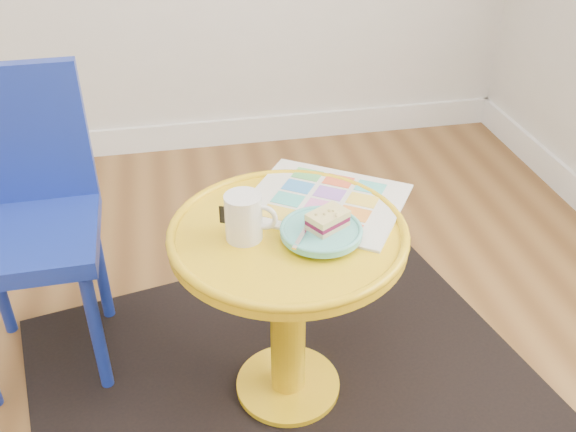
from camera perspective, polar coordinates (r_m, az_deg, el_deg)
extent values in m
cube|color=white|center=(2.98, -19.63, 5.83)|extent=(4.00, 0.02, 0.12)
cube|color=black|center=(1.79, 0.00, -14.95)|extent=(1.49, 1.34, 0.01)
cylinder|color=gold|center=(1.78, 0.00, -14.78)|extent=(0.28, 0.28, 0.02)
cylinder|color=gold|center=(1.61, 0.00, -8.96)|extent=(0.09, 0.09, 0.46)
cylinder|color=gold|center=(1.45, 0.00, -1.77)|extent=(0.54, 0.54, 0.03)
cylinder|color=navy|center=(1.73, -16.59, -10.08)|extent=(0.03, 0.03, 0.37)
cylinder|color=navy|center=(1.95, -16.35, -4.43)|extent=(0.03, 0.03, 0.37)
cube|color=navy|center=(1.73, -22.29, -1.79)|extent=(0.36, 0.36, 0.05)
cube|color=navy|center=(1.77, -23.11, 6.58)|extent=(0.36, 0.04, 0.38)
cube|color=silver|center=(1.55, 3.32, 1.35)|extent=(0.47, 0.45, 0.01)
cylinder|color=silver|center=(1.40, -3.98, -0.10)|extent=(0.08, 0.08, 0.11)
torus|color=silver|center=(1.39, -2.18, -0.12)|extent=(0.06, 0.04, 0.06)
cylinder|color=#D1B78C|center=(1.37, -4.05, 1.58)|extent=(0.07, 0.07, 0.01)
cylinder|color=#5BC1B8|center=(1.42, 2.96, -1.73)|extent=(0.07, 0.07, 0.01)
cylinder|color=#5BC1B8|center=(1.41, 2.97, -1.39)|extent=(0.18, 0.18, 0.01)
cube|color=#D3BC8C|center=(1.41, 3.53, -0.79)|extent=(0.10, 0.09, 0.01)
cube|color=maroon|center=(1.41, 3.54, -0.40)|extent=(0.10, 0.09, 0.01)
cube|color=#EADB8C|center=(1.40, 3.56, 0.05)|extent=(0.10, 0.09, 0.02)
cube|color=silver|center=(1.39, 1.32, -1.64)|extent=(0.07, 0.10, 0.00)
cube|color=silver|center=(1.44, 2.21, -0.16)|extent=(0.03, 0.04, 0.00)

